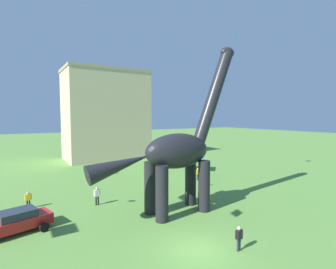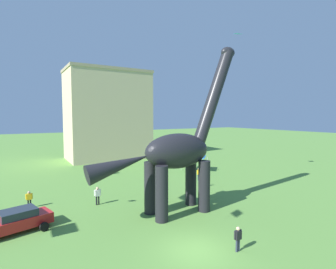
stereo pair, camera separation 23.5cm
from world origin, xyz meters
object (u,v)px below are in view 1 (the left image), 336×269
Objects in this scene: festival_canopy_tent at (193,154)px; kite_drifting at (237,34)px; person_vendor_side at (204,181)px; person_watching_child at (28,198)px; person_far_spectator at (239,236)px; kite_near_low at (184,158)px; parked_sedan_left at (18,221)px; dinosaur_sculpture at (177,151)px; person_photographer at (97,194)px; person_near_flyer at (198,173)px.

festival_canopy_tent is 16.78m from kite_drifting.
person_vendor_side is 0.79× the size of person_watching_child.
person_watching_child is 21.82m from festival_canopy_tent.
kite_drifting reaches higher than person_far_spectator.
kite_drifting reaches higher than person_watching_child.
kite_near_low is at bearing -42.10° from person_watching_child.
parked_sedan_left is 18.37m from person_vendor_side.
person_watching_child is at bearing 172.29° from kite_drifting.
dinosaur_sculpture is at bearing 117.82° from person_vendor_side.
person_photographer is at bearing 6.85° from parked_sedan_left.
person_photographer is (-4.90, 12.22, 0.08)m from person_far_spectator.
kite_drifting reaches higher than parked_sedan_left.
dinosaur_sculpture is at bearing -51.54° from person_watching_child.
festival_canopy_tent is at bearing 97.64° from person_near_flyer.
person_far_spectator is 17.75m from person_watching_child.
kite_drifting is (22.71, 1.80, 16.74)m from parked_sedan_left.
kite_near_low reaches higher than festival_canopy_tent.
person_far_spectator is at bearing -103.40° from kite_near_low.
person_watching_child is at bearing 64.62° from parked_sedan_left.
kite_near_low is (-9.56, -3.02, -13.39)m from kite_drifting.
person_near_flyer is (8.09, 7.43, -4.21)m from dinosaur_sculpture.
person_vendor_side is 6.98m from kite_near_low.
kite_near_low is at bearing -98.51° from person_near_flyer.
person_vendor_side is 1.69× the size of kite_near_low.
festival_canopy_tent is at bearing 72.20° from dinosaur_sculpture.
person_near_flyer is at bearing -30.79° from person_vendor_side.
kite_near_low is at bearing 86.81° from person_far_spectator.
person_photographer is 8.47m from kite_near_low.
person_vendor_side is at bearing 58.71° from dinosaur_sculpture.
person_photographer is at bearing 151.97° from kite_near_low.
dinosaur_sculpture is 9.47m from person_vendor_side.
kite_near_low is (-5.12, -3.26, 3.45)m from person_vendor_side.
person_near_flyer is 1.04× the size of person_watching_child.
kite_drifting is at bearing -10.36° from parked_sedan_left.
person_near_flyer is 5.54m from festival_canopy_tent.
person_vendor_side is 0.72× the size of person_photographer.
person_near_flyer is (8.35, 14.48, 0.03)m from person_far_spectator.
person_photographer is at bearing -39.30° from person_watching_child.
parked_sedan_left is 6.53× the size of kite_near_low.
parked_sedan_left reaches higher than person_vendor_side.
parked_sedan_left reaches higher than person_far_spectator.
kite_drifting is (3.25, -2.93, 16.61)m from person_near_flyer.
person_near_flyer is 13.44m from person_photographer.
person_far_spectator is 1.01× the size of person_watching_child.
festival_canopy_tent is at bearing 49.39° from kite_near_low.
parked_sedan_left is at bearing -157.23° from festival_canopy_tent.
person_near_flyer is at bearing 137.90° from kite_drifting.
kite_near_low reaches higher than person_vendor_side.
kite_drifting is at bearing 55.08° from person_far_spectator.
dinosaur_sculpture is 20.58× the size of kite_near_low.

